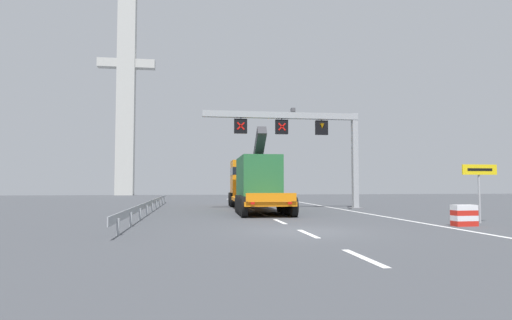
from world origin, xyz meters
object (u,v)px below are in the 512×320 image
(crash_barrier_striped, at_px, (464,215))
(exit_sign_yellow, at_px, (479,178))
(bridge_pylon_distant, at_px, (126,87))
(overhead_lane_gantry, at_px, (303,131))
(heavy_haul_truck_orange, at_px, (253,181))

(crash_barrier_striped, bearing_deg, exit_sign_yellow, 36.17)
(exit_sign_yellow, relative_size, bridge_pylon_distant, 0.08)
(overhead_lane_gantry, distance_m, bridge_pylon_distant, 46.80)
(crash_barrier_striped, xyz_separation_m, bridge_pylon_distant, (-22.29, 54.25, 17.05))
(overhead_lane_gantry, bearing_deg, heavy_haul_truck_orange, 175.82)
(heavy_haul_truck_orange, xyz_separation_m, exit_sign_yellow, (8.83, -12.11, 0.08))
(exit_sign_yellow, height_order, bridge_pylon_distant, bridge_pylon_distant)
(heavy_haul_truck_orange, distance_m, bridge_pylon_distant, 46.33)
(overhead_lane_gantry, distance_m, exit_sign_yellow, 13.42)
(overhead_lane_gantry, height_order, crash_barrier_striped, overhead_lane_gantry)
(heavy_haul_truck_orange, relative_size, exit_sign_yellow, 5.25)
(heavy_haul_truck_orange, bearing_deg, bridge_pylon_distant, 110.17)
(heavy_haul_truck_orange, height_order, crash_barrier_striped, heavy_haul_truck_orange)
(heavy_haul_truck_orange, height_order, exit_sign_yellow, heavy_haul_truck_orange)
(crash_barrier_striped, bearing_deg, heavy_haul_truck_orange, 118.60)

